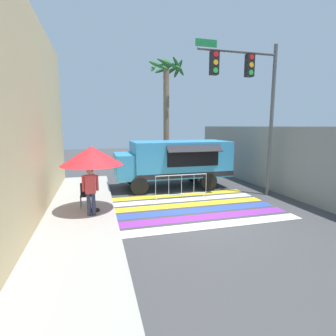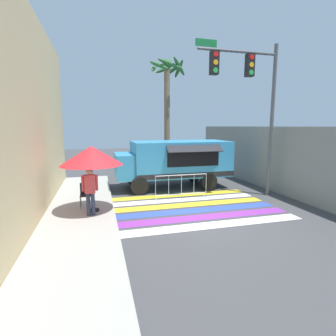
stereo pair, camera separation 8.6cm
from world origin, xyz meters
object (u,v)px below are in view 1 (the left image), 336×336
patio_umbrella (92,156)px  traffic_signal_pole (250,89)px  vendor_person (90,189)px  barricade_front (181,186)px  folding_chair (86,193)px  palm_tree (167,97)px  food_truck (172,160)px

patio_umbrella → traffic_signal_pole: bearing=7.4°
vendor_person → barricade_front: 4.19m
folding_chair → vendor_person: vendor_person is taller
patio_umbrella → palm_tree: 9.72m
folding_chair → barricade_front: size_ratio=0.38×
patio_umbrella → folding_chair: bearing=112.9°
food_truck → vendor_person: size_ratio=3.53×
barricade_front → palm_tree: 8.07m
traffic_signal_pole → vendor_person: traffic_signal_pole is taller
food_truck → barricade_front: bearing=-94.8°
patio_umbrella → folding_chair: size_ratio=2.60×
traffic_signal_pole → folding_chair: size_ratio=7.45×
food_truck → palm_tree: 5.80m
patio_umbrella → barricade_front: patio_umbrella is taller
patio_umbrella → palm_tree: (4.80, 7.92, 2.93)m
traffic_signal_pole → barricade_front: size_ratio=2.81×
traffic_signal_pole → food_truck: bearing=135.3°
traffic_signal_pole → vendor_person: size_ratio=4.04×
patio_umbrella → palm_tree: size_ratio=0.31×
vendor_person → barricade_front: (3.76, 1.77, -0.56)m
traffic_signal_pole → folding_chair: (-6.80, -0.22, -3.95)m
palm_tree → patio_umbrella: bearing=-121.2°
food_truck → folding_chair: (-4.12, -2.88, -0.72)m
food_truck → folding_chair: size_ratio=6.51×
palm_tree → barricade_front: bearing=-99.7°
traffic_signal_pole → folding_chair: bearing=-178.1°
barricade_front → patio_umbrella: bearing=-160.0°
food_truck → folding_chair: bearing=-145.0°
traffic_signal_pole → palm_tree: 7.30m
patio_umbrella → vendor_person: size_ratio=1.41×
traffic_signal_pole → patio_umbrella: bearing=-172.6°
traffic_signal_pole → vendor_person: bearing=-169.0°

